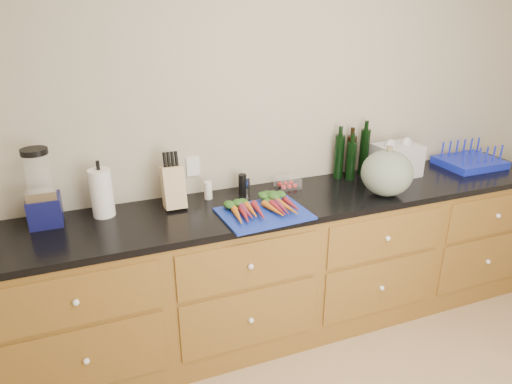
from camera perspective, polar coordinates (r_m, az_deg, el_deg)
name	(u,v)px	position (r m, az deg, el deg)	size (l,w,h in m)	color
wall_back	(280,128)	(3.02, 3.00, 7.96)	(4.10, 0.05, 2.60)	#B8B099
cabinets	(298,265)	(3.07, 5.22, -9.07)	(3.60, 0.64, 0.90)	brown
countertop	(300,200)	(2.86, 5.51, -0.97)	(3.64, 0.62, 0.04)	black
cutting_board	(264,214)	(2.60, 0.99, -2.71)	(0.49, 0.37, 0.01)	#152EAA
carrots	(261,206)	(2.62, 0.63, -1.74)	(0.39, 0.29, 0.06)	orange
squash	(387,173)	(2.94, 16.04, 2.30)	(0.32, 0.32, 0.29)	#5B6D5B
blender_appliance	(42,192)	(2.67, -25.22, -0.02)	(0.17, 0.17, 0.43)	#10124B
paper_towel	(102,193)	(2.68, -18.73, -0.11)	(0.12, 0.12, 0.27)	white
knife_block	(173,187)	(2.70, -10.30, 0.62)	(0.12, 0.12, 0.25)	#D1BA7A
grinder_salt	(208,190)	(2.81, -5.99, 0.21)	(0.05, 0.05, 0.11)	white
grinder_pepper	(242,184)	(2.87, -1.71, 0.99)	(0.05, 0.05, 0.13)	black
canister_chrome	(246,185)	(2.88, -1.23, 0.86)	(0.05, 0.05, 0.11)	white
tomato_box	(288,183)	(2.98, 3.96, 1.18)	(0.15, 0.12, 0.07)	white
bottles	(351,156)	(3.21, 11.84, 4.41)	(0.27, 0.14, 0.32)	black
grocery_bag	(396,160)	(3.33, 17.15, 3.83)	(0.29, 0.24, 0.22)	silver
dish_rack	(470,160)	(3.74, 25.16, 3.58)	(0.43, 0.34, 0.17)	#1626C4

